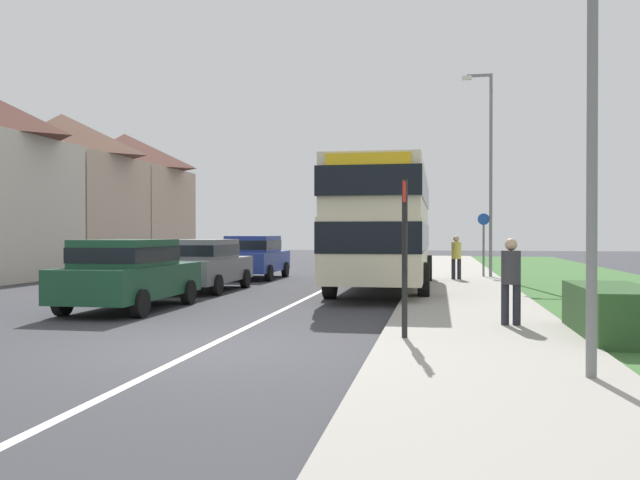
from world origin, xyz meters
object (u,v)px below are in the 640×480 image
(parked_car_dark_green, at_px, (129,271))
(street_lamp_mid, at_px, (488,162))
(parked_car_grey, at_px, (205,262))
(cycle_route_sign, at_px, (484,242))
(bus_stop_sign, at_px, (405,247))
(pedestrian_walking_away, at_px, (456,255))
(street_lamp_near, at_px, (582,38))
(parked_car_blue, at_px, (254,255))
(pedestrian_at_stop, at_px, (511,277))
(double_decker_bus, at_px, (384,221))

(parked_car_dark_green, bearing_deg, street_lamp_mid, 53.09)
(parked_car_dark_green, relative_size, street_lamp_mid, 0.55)
(parked_car_grey, relative_size, cycle_route_sign, 1.77)
(cycle_route_sign, bearing_deg, bus_stop_sign, -98.12)
(pedestrian_walking_away, distance_m, street_lamp_near, 16.46)
(parked_car_dark_green, xyz_separation_m, street_lamp_mid, (8.81, 11.74, 3.56))
(parked_car_blue, bearing_deg, parked_car_dark_green, -89.67)
(bus_stop_sign, relative_size, cycle_route_sign, 1.03)
(parked_car_grey, relative_size, pedestrian_walking_away, 2.67)
(parked_car_blue, xyz_separation_m, pedestrian_at_stop, (8.31, -12.54, 0.06))
(parked_car_grey, bearing_deg, street_lamp_near, -52.44)
(pedestrian_walking_away, bearing_deg, double_decker_bus, -120.27)
(pedestrian_at_stop, height_order, street_lamp_near, street_lamp_near)
(parked_car_grey, relative_size, pedestrian_at_stop, 2.67)
(parked_car_blue, distance_m, bus_stop_sign, 15.73)
(double_decker_bus, bearing_deg, street_lamp_mid, 58.16)
(cycle_route_sign, bearing_deg, parked_car_dark_green, -126.33)
(double_decker_bus, height_order, cycle_route_sign, double_decker_bus)
(parked_car_blue, xyz_separation_m, bus_stop_sign, (6.52, -14.30, 0.63))
(parked_car_dark_green, distance_m, pedestrian_at_stop, 8.46)
(parked_car_grey, bearing_deg, parked_car_dark_green, -89.68)
(parked_car_blue, distance_m, pedestrian_at_stop, 15.04)
(parked_car_grey, bearing_deg, double_decker_bus, 11.65)
(pedestrian_walking_away, xyz_separation_m, street_lamp_near, (0.98, -16.15, 2.99))
(cycle_route_sign, bearing_deg, parked_car_blue, -172.72)
(double_decker_bus, xyz_separation_m, pedestrian_at_stop, (2.90, -8.03, -1.17))
(pedestrian_at_stop, bearing_deg, pedestrian_walking_away, 93.15)
(double_decker_bus, relative_size, pedestrian_walking_away, 5.84)
(parked_car_dark_green, xyz_separation_m, cycle_route_sign, (8.65, 11.77, 0.53))
(double_decker_bus, bearing_deg, parked_car_blue, 140.18)
(bus_stop_sign, distance_m, street_lamp_near, 4.08)
(parked_car_grey, xyz_separation_m, pedestrian_walking_away, (7.62, 4.96, 0.10))
(parked_car_dark_green, bearing_deg, pedestrian_walking_away, 52.80)
(double_decker_bus, distance_m, pedestrian_at_stop, 8.62)
(pedestrian_walking_away, xyz_separation_m, cycle_route_sign, (1.06, 1.76, 0.45))
(parked_car_grey, xyz_separation_m, cycle_route_sign, (8.68, 6.73, 0.55))
(double_decker_bus, bearing_deg, street_lamp_near, -75.27)
(parked_car_grey, relative_size, street_lamp_near, 0.65)
(pedestrian_at_stop, relative_size, bus_stop_sign, 0.64)
(bus_stop_sign, height_order, street_lamp_mid, street_lamp_mid)
(double_decker_bus, bearing_deg, parked_car_dark_green, -131.00)
(pedestrian_at_stop, bearing_deg, street_lamp_near, -85.59)
(bus_stop_sign, relative_size, street_lamp_near, 0.38)
(parked_car_dark_green, bearing_deg, cycle_route_sign, 53.67)
(pedestrian_walking_away, bearing_deg, bus_stop_sign, -94.77)
(cycle_route_sign, distance_m, street_lamp_near, 18.10)
(bus_stop_sign, bearing_deg, parked_car_blue, 114.50)
(double_decker_bus, height_order, street_lamp_near, street_lamp_near)
(pedestrian_walking_away, bearing_deg, street_lamp_near, -86.52)
(parked_car_dark_green, height_order, pedestrian_at_stop, pedestrian_at_stop)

